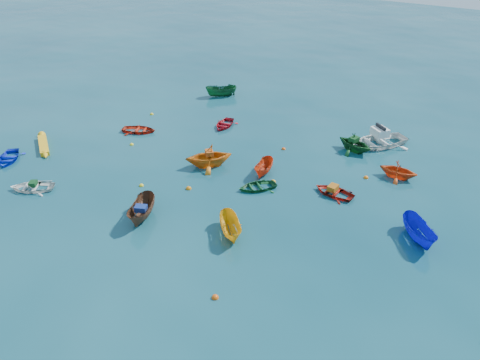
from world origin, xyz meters
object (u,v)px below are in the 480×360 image
Objects in this scene: dinghy_blue_sw at (9,160)px; kayak_yellow at (44,147)px; dinghy_white_near at (33,189)px; motorboat_white at (378,145)px.

dinghy_blue_sw reaches higher than kayak_yellow.
dinghy_white_near is (5.01, -1.48, 0.00)m from dinghy_blue_sw.
motorboat_white reaches higher than dinghy_blue_sw.
dinghy_blue_sw is at bearing -142.91° from dinghy_white_near.
dinghy_white_near reaches higher than kayak_yellow.
motorboat_white reaches higher than dinghy_white_near.
dinghy_blue_sw is 1.00× the size of dinghy_white_near.
motorboat_white is at bearing -3.23° from dinghy_blue_sw.
dinghy_blue_sw reaches higher than dinghy_white_near.
dinghy_white_near is 0.60× the size of motorboat_white.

